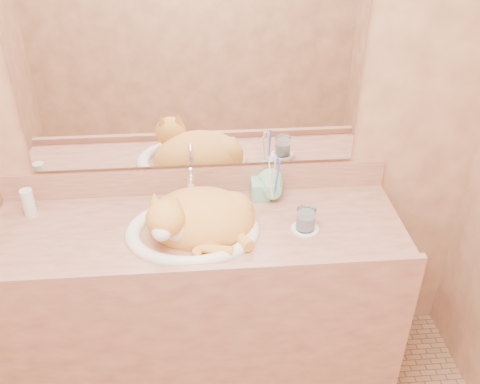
{
  "coord_description": "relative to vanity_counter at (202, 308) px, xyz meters",
  "views": [
    {
      "loc": [
        0.03,
        -0.93,
        2.09
      ],
      "look_at": [
        0.16,
        0.7,
        1.02
      ],
      "focal_mm": 40.0,
      "sensor_mm": 36.0,
      "label": 1
    }
  ],
  "objects": [
    {
      "name": "mirror",
      "position": [
        0.0,
        0.26,
        0.97
      ],
      "size": [
        1.3,
        0.02,
        0.8
      ],
      "primitive_type": "cube",
      "color": "white",
      "rests_on": "wall_back"
    },
    {
      "name": "sink_basin",
      "position": [
        -0.02,
        -0.02,
        0.5
      ],
      "size": [
        0.53,
        0.45,
        0.16
      ],
      "primitive_type": null,
      "rotation": [
        0.0,
        0.0,
        -0.06
      ],
      "color": "white",
      "rests_on": "vanity_counter"
    },
    {
      "name": "lotion_bottle",
      "position": [
        -0.66,
        0.15,
        0.48
      ],
      "size": [
        0.05,
        0.05,
        0.12
      ],
      "primitive_type": "cylinder",
      "color": "silver",
      "rests_on": "vanity_counter"
    },
    {
      "name": "wall_back",
      "position": [
        0.0,
        0.28,
        0.82
      ],
      "size": [
        2.4,
        0.02,
        2.5
      ],
      "primitive_type": "cube",
      "color": "#9A6346",
      "rests_on": "ground"
    },
    {
      "name": "soap_dispenser",
      "position": [
        0.26,
        0.16,
        0.51
      ],
      "size": [
        0.08,
        0.08,
        0.17
      ],
      "primitive_type": "imported",
      "rotation": [
        0.0,
        0.0,
        -0.01
      ],
      "color": "#7CC69E",
      "rests_on": "vanity_counter"
    },
    {
      "name": "toothbrushes",
      "position": [
        0.31,
        0.14,
        0.56
      ],
      "size": [
        0.04,
        0.04,
        0.23
      ],
      "primitive_type": null,
      "color": "silver",
      "rests_on": "toothbrush_cup"
    },
    {
      "name": "vanity_counter",
      "position": [
        0.0,
        0.0,
        0.0
      ],
      "size": [
        1.6,
        0.55,
        0.85
      ],
      "primitive_type": null,
      "color": "brown",
      "rests_on": "floor"
    },
    {
      "name": "cat",
      "position": [
        -0.0,
        -0.01,
        0.49
      ],
      "size": [
        0.44,
        0.37,
        0.23
      ],
      "primitive_type": null,
      "rotation": [
        0.0,
        0.0,
        -0.09
      ],
      "color": "orange",
      "rests_on": "sink_basin"
    },
    {
      "name": "water_glass",
      "position": [
        0.41,
        -0.04,
        0.48
      ],
      "size": [
        0.07,
        0.07,
        0.09
      ],
      "primitive_type": "cylinder",
      "color": "silver",
      "rests_on": "saucer"
    },
    {
      "name": "toothbrush_cup",
      "position": [
        0.31,
        0.14,
        0.48
      ],
      "size": [
        0.12,
        0.12,
        0.11
      ],
      "primitive_type": "imported",
      "rotation": [
        0.0,
        0.0,
        0.02
      ],
      "color": "#7CC69E",
      "rests_on": "vanity_counter"
    },
    {
      "name": "saucer",
      "position": [
        0.41,
        -0.04,
        0.43
      ],
      "size": [
        0.11,
        0.11,
        0.01
      ],
      "primitive_type": "cylinder",
      "color": "white",
      "rests_on": "vanity_counter"
    },
    {
      "name": "faucet",
      "position": [
        -0.02,
        0.17,
        0.5
      ],
      "size": [
        0.06,
        0.12,
        0.16
      ],
      "primitive_type": null,
      "rotation": [
        0.0,
        0.0,
        0.18
      ],
      "color": "white",
      "rests_on": "vanity_counter"
    }
  ]
}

